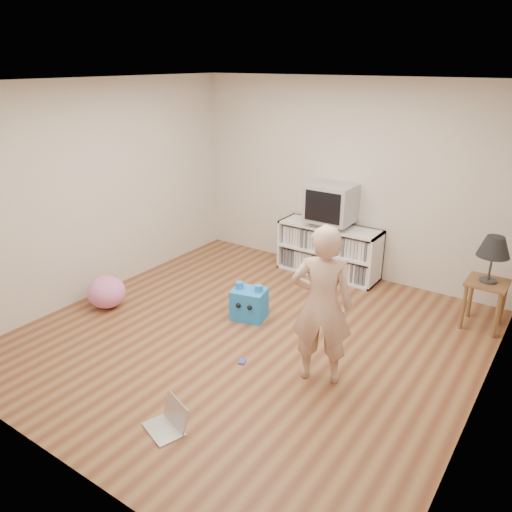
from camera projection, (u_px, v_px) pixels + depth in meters
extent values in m
plane|color=brown|center=(250.00, 337.00, 5.37)|extent=(4.50, 4.50, 0.00)
cube|color=beige|center=(347.00, 179.00, 6.61)|extent=(4.50, 0.02, 2.60)
cube|color=beige|center=(45.00, 311.00, 3.16)|extent=(4.50, 0.02, 2.60)
cube|color=beige|center=(98.00, 190.00, 6.07)|extent=(0.02, 4.50, 2.60)
cube|color=beige|center=(496.00, 274.00, 3.71)|extent=(0.02, 4.50, 2.60)
cube|color=white|center=(249.00, 82.00, 4.41)|extent=(4.50, 4.50, 0.01)
cube|color=white|center=(336.00, 246.00, 7.00)|extent=(1.40, 0.03, 0.70)
cube|color=white|center=(286.00, 240.00, 7.20)|extent=(0.03, 0.45, 0.70)
cube|color=white|center=(376.00, 261.00, 6.48)|extent=(0.03, 0.45, 0.70)
cube|color=white|center=(328.00, 272.00, 6.96)|extent=(1.40, 0.45, 0.03)
cube|color=white|center=(329.00, 250.00, 6.84)|extent=(1.34, 0.45, 0.03)
cube|color=white|center=(330.00, 227.00, 6.71)|extent=(1.40, 0.45, 0.03)
cube|color=silver|center=(329.00, 250.00, 6.84)|extent=(1.26, 0.36, 0.64)
cube|color=gray|center=(330.00, 223.00, 6.69)|extent=(0.45, 0.35, 0.07)
cube|color=#9C9CA1|center=(332.00, 203.00, 6.59)|extent=(0.60, 0.52, 0.50)
cube|color=black|center=(322.00, 207.00, 6.39)|extent=(0.50, 0.01, 0.40)
cylinder|color=brown|center=(463.00, 307.00, 5.45)|extent=(0.04, 0.04, 0.52)
cylinder|color=brown|center=(497.00, 316.00, 5.27)|extent=(0.04, 0.04, 0.52)
cylinder|color=brown|center=(471.00, 296.00, 5.71)|extent=(0.04, 0.04, 0.52)
cylinder|color=brown|center=(503.00, 304.00, 5.53)|extent=(0.04, 0.04, 0.52)
cube|color=brown|center=(487.00, 283.00, 5.39)|extent=(0.42, 0.42, 0.03)
cylinder|color=#333333|center=(488.00, 280.00, 5.38)|extent=(0.18, 0.18, 0.02)
cylinder|color=#333333|center=(491.00, 266.00, 5.32)|extent=(0.02, 0.02, 0.32)
imported|color=#D2A78F|center=(322.00, 305.00, 4.42)|extent=(0.65, 0.54, 1.51)
cube|color=silver|center=(164.00, 429.00, 4.02)|extent=(0.40, 0.33, 0.02)
cube|color=silver|center=(176.00, 412.00, 4.04)|extent=(0.34, 0.18, 0.22)
cube|color=black|center=(176.00, 412.00, 4.04)|extent=(0.30, 0.15, 0.18)
cube|color=#404BAB|center=(242.00, 361.00, 4.92)|extent=(0.09, 0.11, 0.02)
cube|color=blue|center=(249.00, 304.00, 5.71)|extent=(0.43, 0.37, 0.35)
cylinder|color=blue|center=(239.00, 285.00, 5.67)|extent=(0.09, 0.09, 0.08)
cylinder|color=blue|center=(259.00, 288.00, 5.59)|extent=(0.09, 0.09, 0.08)
sphere|color=black|center=(238.00, 306.00, 5.59)|extent=(0.06, 0.06, 0.06)
sphere|color=black|center=(250.00, 308.00, 5.54)|extent=(0.06, 0.06, 0.06)
ellipsoid|color=pink|center=(107.00, 292.00, 5.96)|extent=(0.48, 0.48, 0.38)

